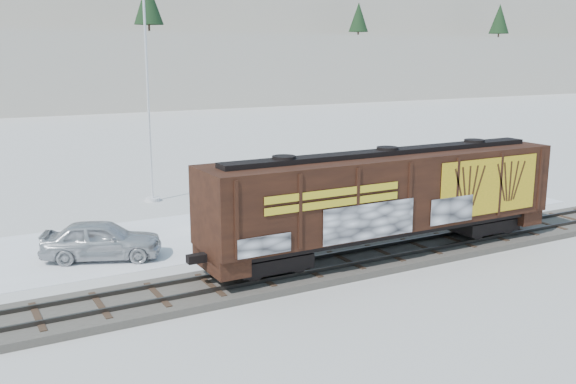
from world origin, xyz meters
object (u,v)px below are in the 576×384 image
hopper_railcar (386,195)px  car_white (245,208)px  car_dark (338,196)px  flagpole (151,117)px  car_silver (102,240)px

hopper_railcar → car_white: 8.81m
car_white → hopper_railcar: bearing=-151.8°
car_dark → car_white: bearing=94.5°
hopper_railcar → car_dark: 9.20m
flagpole → hopper_railcar: bearing=-71.9°
hopper_railcar → car_white: bearing=108.2°
flagpole → car_silver: 11.96m
hopper_railcar → car_silver: hopper_railcar is taller
hopper_railcar → car_silver: bearing=150.9°
car_silver → car_white: 8.16m
car_silver → car_dark: (13.70, 2.53, -0.07)m
hopper_railcar → car_white: hopper_railcar is taller
car_dark → car_silver: bearing=102.7°
flagpole → car_dark: 11.85m
flagpole → car_white: bearing=-72.0°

